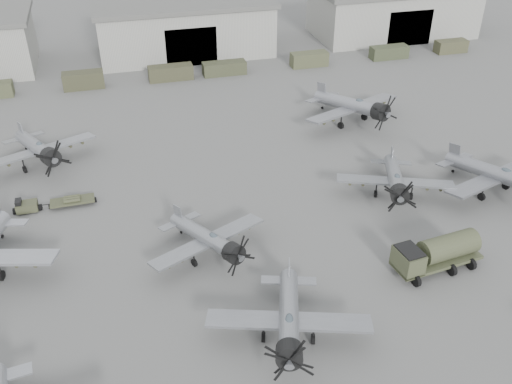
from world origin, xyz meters
TOP-DOWN VIEW (x-y plane):
  - ground at (0.00, 0.00)m, footprint 220.00×220.00m
  - hangar_center at (0.00, 61.96)m, footprint 29.00×14.80m
  - hangar_right at (38.00, 61.96)m, footprint 29.00×14.80m
  - support_truck_2 at (-16.84, 50.00)m, footprint 5.81×2.20m
  - support_truck_3 at (-4.16, 50.00)m, footprint 6.62×2.20m
  - support_truck_4 at (4.10, 50.00)m, footprint 6.63×2.20m
  - support_truck_5 at (17.89, 50.00)m, footprint 5.89×2.20m
  - support_truck_6 at (31.79, 50.00)m, footprint 6.25×2.20m
  - support_truck_7 at (43.24, 50.00)m, footprint 5.37×2.20m
  - aircraft_near_1 at (-3.26, -4.41)m, footprint 12.10×10.89m
  - aircraft_mid_1 at (-6.80, 6.71)m, footprint 10.97×9.95m
  - aircraft_mid_2 at (13.15, 11.29)m, footprint 11.64×10.53m
  - aircraft_mid_3 at (23.58, 9.13)m, footprint 12.86×11.58m
  - aircraft_far_0 at (-21.78, 27.36)m, footprint 12.59×11.39m
  - aircraft_far_1 at (16.19, 28.42)m, footprint 13.79×12.46m
  - fuel_tanker at (11.51, 0.38)m, footprint 8.17×4.32m
  - tug_trailer at (-21.22, 18.64)m, footprint 7.50×1.65m

SIDE VIEW (x-z plane):
  - ground at x=0.00m, z-range 0.00..0.00m
  - tug_trailer at x=-21.22m, z-range -0.19..1.32m
  - support_truck_4 at x=4.10m, z-range 0.00..1.97m
  - support_truck_6 at x=31.79m, z-range 0.00..2.03m
  - support_truck_7 at x=43.24m, z-range 0.00..2.04m
  - support_truck_3 at x=-4.16m, z-range 0.00..2.18m
  - support_truck_5 at x=17.89m, z-range 0.00..2.22m
  - support_truck_2 at x=-16.84m, z-range 0.00..2.45m
  - fuel_tanker at x=11.51m, z-range 0.22..3.28m
  - aircraft_mid_1 at x=-6.80m, z-range -0.20..4.29m
  - aircraft_mid_2 at x=13.15m, z-range -0.21..4.52m
  - aircraft_near_1 at x=-3.26m, z-range -0.22..4.63m
  - aircraft_far_0 at x=-21.78m, z-range -0.23..4.89m
  - aircraft_mid_3 at x=23.58m, z-range -0.23..4.92m
  - aircraft_far_1 at x=16.19m, z-range -0.25..5.33m
  - hangar_center at x=0.00m, z-range 0.02..8.72m
  - hangar_right at x=38.00m, z-range 0.02..8.72m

